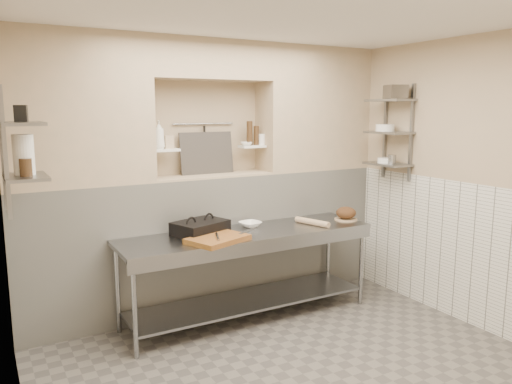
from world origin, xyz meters
TOP-DOWN VIEW (x-y plane):
  - floor at (0.00, 0.00)m, footprint 4.00×3.90m
  - ceiling at (0.00, 0.00)m, footprint 4.00×3.90m
  - wall_left at (-2.05, 0.00)m, footprint 0.10×3.90m
  - wall_right at (2.05, 0.00)m, footprint 0.10×3.90m
  - wall_back at (0.00, 2.00)m, footprint 4.00×0.10m
  - backwall_lower at (0.00, 1.75)m, footprint 4.00×0.40m
  - alcove_sill at (0.00, 1.75)m, footprint 1.30×0.40m
  - backwall_pillar_left at (-1.33, 1.75)m, footprint 1.35×0.40m
  - backwall_pillar_right at (1.33, 1.75)m, footprint 1.35×0.40m
  - backwall_header at (0.00, 1.75)m, footprint 1.30×0.40m
  - wainscot_left at (-1.99, 0.00)m, footprint 0.02×3.90m
  - wainscot_right at (1.99, 0.00)m, footprint 0.02×3.90m
  - alcove_shelf_left at (-0.50, 1.75)m, footprint 0.28×0.16m
  - alcove_shelf_right at (0.50, 1.75)m, footprint 0.28×0.16m
  - utensil_rail at (0.00, 1.92)m, footprint 0.70×0.02m
  - hanging_steel at (0.00, 1.90)m, footprint 0.02×0.02m
  - splash_panel at (0.00, 1.85)m, footprint 0.60×0.08m
  - shelf_rail_left_a at (-1.98, 1.25)m, footprint 0.03×0.03m
  - shelf_rail_left_b at (-1.98, 0.85)m, footprint 0.03×0.03m
  - wall_shelf_left_lower at (-1.84, 1.05)m, footprint 0.30×0.50m
  - wall_shelf_left_upper at (-1.84, 1.05)m, footprint 0.30×0.50m
  - shelf_rail_right_a at (1.98, 1.25)m, footprint 0.03×0.03m
  - shelf_rail_right_b at (1.98, 0.85)m, footprint 0.03×0.03m
  - wall_shelf_right_lower at (1.84, 1.05)m, footprint 0.30×0.50m
  - wall_shelf_right_mid at (1.84, 1.05)m, footprint 0.30×0.50m
  - wall_shelf_right_upper at (1.84, 1.05)m, footprint 0.30×0.50m
  - prep_table at (0.15, 1.18)m, footprint 2.60×0.70m
  - panini_press at (-0.31, 1.32)m, footprint 0.58×0.50m
  - cutting_board at (-0.28, 1.00)m, footprint 0.63×0.53m
  - knife_blade at (0.07, 1.05)m, footprint 0.26×0.16m
  - tongs at (-0.29, 0.97)m, footprint 0.11×0.24m
  - mixing_bowl at (0.27, 1.37)m, footprint 0.25×0.25m
  - rolling_pin at (0.88, 1.12)m, footprint 0.19×0.42m
  - bread_board at (1.34, 1.14)m, footprint 0.25×0.25m
  - bread_loaf at (1.34, 1.14)m, footprint 0.22×0.22m
  - bottle_soap at (-0.56, 1.73)m, footprint 0.14×0.14m
  - jar_alcove at (-0.45, 1.77)m, footprint 0.09×0.09m
  - bowl_alcove at (0.42, 1.73)m, footprint 0.14×0.14m
  - condiment_a at (0.56, 1.77)m, footprint 0.06×0.06m
  - condiment_b at (0.49, 1.78)m, footprint 0.07×0.07m
  - condiment_c at (0.62, 1.75)m, footprint 0.07×0.07m
  - jug_left at (-1.84, 1.09)m, footprint 0.15×0.15m
  - jar_left at (-1.84, 0.98)m, footprint 0.09×0.09m
  - box_left_upper at (-1.84, 1.05)m, footprint 0.11×0.11m
  - bowl_right at (1.84, 1.08)m, footprint 0.19×0.19m
  - canister_right at (1.84, 0.99)m, footprint 0.10×0.10m
  - bowl_right_mid at (1.84, 1.11)m, footprint 0.21×0.21m
  - basket_right at (1.84, 0.98)m, footprint 0.26×0.29m

SIDE VIEW (x-z plane):
  - floor at x=0.00m, z-range -0.10..0.00m
  - prep_table at x=0.15m, z-range 0.19..1.09m
  - backwall_lower at x=0.00m, z-range 0.00..1.40m
  - wainscot_left at x=-1.99m, z-range 0.00..1.40m
  - wainscot_right at x=1.99m, z-range 0.00..1.40m
  - bread_board at x=1.34m, z-range 0.90..0.91m
  - cutting_board at x=-0.28m, z-range 0.90..0.95m
  - mixing_bowl at x=0.27m, z-range 0.90..0.95m
  - rolling_pin at x=0.88m, z-range 0.90..0.96m
  - knife_blade at x=0.07m, z-range 0.95..0.95m
  - tongs at x=-0.29m, z-range 0.95..0.97m
  - panini_press at x=-0.31m, z-range 0.90..1.03m
  - bread_loaf at x=1.34m, z-range 0.91..1.05m
  - wall_left at x=-2.05m, z-range 0.00..2.80m
  - wall_right at x=2.05m, z-range 0.00..2.80m
  - wall_back at x=0.00m, z-range 0.00..2.80m
  - alcove_sill at x=0.00m, z-range 1.40..1.42m
  - wall_shelf_right_lower at x=1.84m, z-range 1.49..1.51m
  - bowl_right at x=1.84m, z-range 1.51..1.57m
  - canister_right at x=1.84m, z-range 1.51..1.61m
  - wall_shelf_left_lower at x=-1.84m, z-range 1.59..1.61m
  - splash_panel at x=0.00m, z-range 1.42..1.86m
  - jar_left at x=-1.84m, z-range 1.61..1.75m
  - alcove_shelf_left at x=-0.50m, z-range 1.69..1.71m
  - alcove_shelf_right at x=0.50m, z-range 1.69..1.71m
  - bowl_alcove at x=0.42m, z-range 1.71..1.75m
  - jug_left at x=-1.84m, z-range 1.61..1.92m
  - condiment_c at x=0.62m, z-range 1.71..1.83m
  - jar_alcove at x=-0.45m, z-range 1.71..1.85m
  - hanging_steel at x=0.00m, z-range 1.63..1.93m
  - shelf_rail_left_a at x=-1.98m, z-range 1.33..2.27m
  - shelf_rail_left_b at x=-1.98m, z-range 1.33..2.27m
  - condiment_a at x=0.56m, z-range 1.71..1.92m
  - condiment_b at x=0.49m, z-range 1.71..1.98m
  - shelf_rail_right_a at x=1.98m, z-range 1.33..2.38m
  - shelf_rail_right_b at x=1.98m, z-range 1.33..2.38m
  - wall_shelf_right_mid at x=1.84m, z-range 1.84..1.86m
  - bottle_soap at x=-0.56m, z-range 1.71..2.00m
  - bowl_right_mid at x=1.84m, z-range 1.86..1.94m
  - utensil_rail at x=0.00m, z-range 1.94..1.96m
  - wall_shelf_left_upper at x=-1.84m, z-range 1.99..2.01m
  - box_left_upper at x=-1.84m, z-range 2.01..2.14m
  - backwall_pillar_left at x=-1.33m, z-range 1.40..2.80m
  - backwall_pillar_right at x=1.33m, z-range 1.40..2.80m
  - wall_shelf_right_upper at x=1.84m, z-range 2.19..2.21m
  - basket_right at x=1.84m, z-range 2.21..2.36m
  - backwall_header at x=0.00m, z-range 2.40..2.80m
  - ceiling at x=0.00m, z-range 2.80..2.90m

